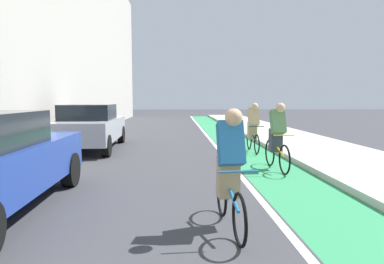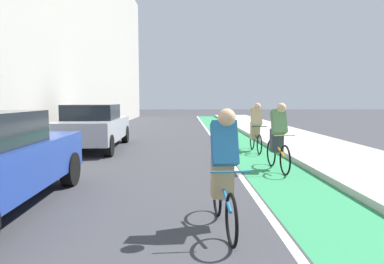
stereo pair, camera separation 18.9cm
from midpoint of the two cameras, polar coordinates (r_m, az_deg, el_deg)
ground_plane at (r=11.32m, az=-5.26°, el=-3.18°), size 90.58×90.58×0.00m
bike_lane_paint at (r=13.47m, az=6.95°, el=-1.80°), size 1.60×41.17×0.00m
lane_divider_stripe at (r=13.35m, az=3.13°, el=-1.83°), size 0.12×41.17×0.00m
sidewalk_right at (r=14.05m, az=16.50°, el=-1.40°), size 3.13×41.17×0.14m
building_facade_left at (r=14.87m, az=-27.45°, el=18.97°), size 3.00×41.17×10.64m
parked_sedan_silver at (r=12.10m, az=-17.14°, el=0.90°), size 1.97×4.48×1.53m
cyclist_mid at (r=4.47m, az=5.14°, el=-6.19°), size 0.48×1.68×1.60m
cyclist_trailing at (r=8.40m, az=13.42°, el=-0.49°), size 0.48×1.74×1.62m
cyclist_far at (r=11.23m, az=9.70°, el=1.03°), size 0.48×1.67×1.59m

